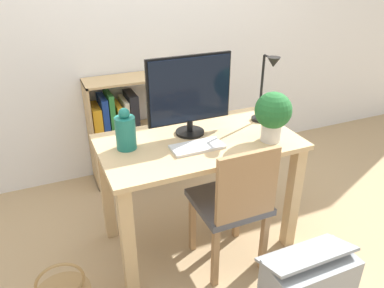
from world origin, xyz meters
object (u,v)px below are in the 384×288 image
(monitor, at_px, (190,92))
(potted_plant, at_px, (273,113))
(desk_lamp, at_px, (267,83))
(storage_box, at_px, (309,278))
(vase, at_px, (126,131))
(chair, at_px, (234,202))
(keyboard, at_px, (197,147))
(bookshelf, at_px, (125,137))

(monitor, xyz_separation_m, potted_plant, (0.40, -0.28, -0.09))
(desk_lamp, relative_size, storage_box, 0.87)
(storage_box, bearing_deg, vase, 135.76)
(vase, relative_size, chair, 0.28)
(desk_lamp, relative_size, chair, 0.52)
(monitor, distance_m, vase, 0.44)
(desk_lamp, bearing_deg, potted_plant, -113.78)
(monitor, relative_size, keyboard, 1.74)
(desk_lamp, bearing_deg, monitor, 173.91)
(vase, distance_m, chair, 0.73)
(chair, bearing_deg, bookshelf, 110.68)
(vase, bearing_deg, bookshelf, 78.05)
(potted_plant, distance_m, chair, 0.56)
(keyboard, relative_size, desk_lamp, 0.68)
(monitor, xyz_separation_m, vase, (-0.41, -0.04, -0.16))
(monitor, bearing_deg, keyboard, -101.11)
(keyboard, relative_size, storage_box, 0.59)
(potted_plant, bearing_deg, desk_lamp, 66.22)
(vase, height_order, bookshelf, vase)
(potted_plant, relative_size, storage_box, 0.58)
(vase, xyz_separation_m, desk_lamp, (0.91, -0.01, 0.17))
(chair, bearing_deg, storage_box, -48.44)
(storage_box, bearing_deg, chair, 124.80)
(desk_lamp, height_order, storage_box, desk_lamp)
(keyboard, distance_m, storage_box, 0.95)
(monitor, height_order, potted_plant, monitor)
(keyboard, xyz_separation_m, bookshelf, (-0.18, 1.06, -0.38))
(vase, bearing_deg, monitor, 5.71)
(keyboard, bearing_deg, desk_lamp, 15.07)
(vase, distance_m, desk_lamp, 0.92)
(vase, height_order, potted_plant, potted_plant)
(keyboard, distance_m, desk_lamp, 0.62)
(monitor, bearing_deg, bookshelf, 103.96)
(potted_plant, height_order, storage_box, potted_plant)
(keyboard, xyz_separation_m, vase, (-0.37, 0.16, 0.10))
(vase, bearing_deg, keyboard, -23.23)
(monitor, relative_size, chair, 0.61)
(keyboard, distance_m, bookshelf, 1.14)
(potted_plant, bearing_deg, bookshelf, 118.27)
(monitor, bearing_deg, storage_box, -65.01)
(bookshelf, bearing_deg, potted_plant, -61.73)
(vase, distance_m, bookshelf, 1.04)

